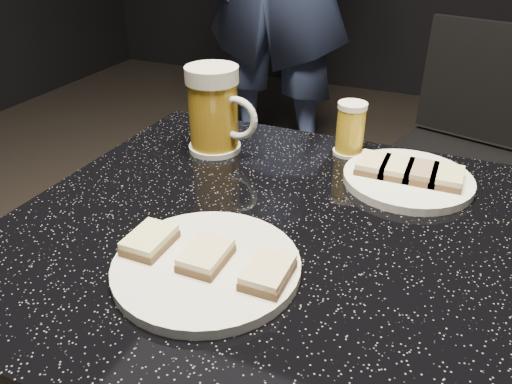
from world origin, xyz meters
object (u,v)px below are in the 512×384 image
plate_large (207,266)px  chair (458,143)px  beer_tumbler (350,129)px  beer_mug (215,110)px  plate_small (408,179)px  table (256,342)px

plate_large → chair: size_ratio=0.28×
beer_tumbler → chair: (0.19, 0.75, -0.30)m
plate_large → beer_mug: 0.37m
plate_small → chair: chair is taller
plate_large → plate_small: (0.20, 0.34, 0.00)m
beer_tumbler → chair: chair is taller
plate_small → beer_mug: (-0.35, -0.01, 0.07)m
plate_small → beer_tumbler: (-0.12, 0.07, 0.04)m
plate_small → plate_large: bearing=-120.2°
plate_large → plate_small: 0.39m
plate_large → chair: chair is taller
plate_large → chair: 1.22m
beer_tumbler → table: bearing=-102.8°
chair → beer_tumbler: bearing=-104.2°
table → chair: size_ratio=0.88×
beer_mug → plate_large: bearing=-64.5°
plate_small → beer_tumbler: beer_tumbler is taller
beer_mug → chair: bearing=63.2°
plate_small → beer_tumbler: size_ratio=2.15×
plate_large → beer_mug: bearing=115.5°
table → beer_tumbler: (0.06, 0.28, 0.29)m
table → beer_mug: beer_mug is taller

